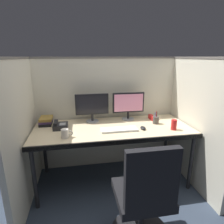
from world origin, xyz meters
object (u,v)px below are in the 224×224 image
object	(u,v)px
monitor_left	(92,106)
book_stack	(46,121)
soda_can	(174,125)
desk_phone	(60,126)
desk	(113,131)
red_stapler	(152,117)
keyboard_main	(119,129)
monitor_right	(128,104)
office_chair	(143,208)
coffee_mug	(65,133)
pen_cup	(156,120)
computer_mouse	(143,128)

from	to	relation	value
monitor_left	book_stack	distance (m)	0.61
monitor_left	soda_can	bearing A→B (deg)	-26.51
monitor_left	book_stack	bearing A→B (deg)	-179.66
book_stack	desk_phone	bearing A→B (deg)	-43.23
desk	red_stapler	world-z (taller)	red_stapler
keyboard_main	book_stack	bearing A→B (deg)	157.13
monitor_left	monitor_right	bearing A→B (deg)	1.28
office_chair	monitor_left	distance (m)	1.36
monitor_right	coffee_mug	world-z (taller)	monitor_right
red_stapler	book_stack	xyz separation A→B (m)	(-1.40, 0.05, 0.02)
office_chair	coffee_mug	distance (m)	1.05
book_stack	desk_phone	size ratio (longest dim) A/B	1.15
monitor_right	desk	bearing A→B (deg)	-133.65
coffee_mug	book_stack	world-z (taller)	book_stack
pen_cup	soda_can	bearing A→B (deg)	-61.83
monitor_right	keyboard_main	size ratio (longest dim) A/B	1.00
office_chair	monitor_left	bearing A→B (deg)	112.98
computer_mouse	desk_phone	xyz separation A→B (m)	(-0.97, 0.21, 0.02)
desk	red_stapler	distance (m)	0.63
monitor_right	office_chair	bearing A→B (deg)	-98.51
monitor_right	desk_phone	size ratio (longest dim) A/B	2.26
desk	soda_can	xyz separation A→B (m)	(0.70, -0.19, 0.11)
pen_cup	monitor_left	bearing A→B (deg)	164.24
coffee_mug	computer_mouse	bearing A→B (deg)	5.31
red_stapler	soda_can	xyz separation A→B (m)	(0.11, -0.41, 0.03)
desk	red_stapler	bearing A→B (deg)	20.34
desk	soda_can	distance (m)	0.73
computer_mouse	monitor_right	bearing A→B (deg)	100.99
red_stapler	desk_phone	distance (m)	1.22
monitor_right	coffee_mug	size ratio (longest dim) A/B	3.41
computer_mouse	red_stapler	distance (m)	0.42
monitor_right	monitor_left	bearing A→B (deg)	-178.72
keyboard_main	monitor_left	bearing A→B (deg)	127.18
pen_cup	desk	bearing A→B (deg)	-175.93
soda_can	desk_phone	bearing A→B (deg)	168.02
computer_mouse	soda_can	distance (m)	0.36
keyboard_main	pen_cup	world-z (taller)	pen_cup
pen_cup	red_stapler	world-z (taller)	pen_cup
book_stack	keyboard_main	bearing A→B (deg)	-22.87
keyboard_main	soda_can	distance (m)	0.65
office_chair	soda_can	distance (m)	1.04
book_stack	soda_can	size ratio (longest dim) A/B	1.79
desk	keyboard_main	bearing A→B (deg)	-62.87
office_chair	computer_mouse	world-z (taller)	office_chair
computer_mouse	pen_cup	world-z (taller)	pen_cup
pen_cup	soda_can	xyz separation A→B (m)	(0.13, -0.24, 0.01)
monitor_left	keyboard_main	distance (m)	0.51
keyboard_main	computer_mouse	xyz separation A→B (m)	(0.29, -0.02, 0.01)
coffee_mug	desk_phone	xyz separation A→B (m)	(-0.07, 0.29, -0.01)
monitor_left	soda_can	world-z (taller)	monitor_left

